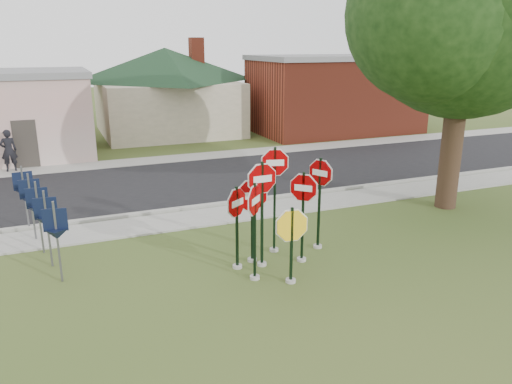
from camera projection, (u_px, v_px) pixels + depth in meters
name	position (u px, v px, depth m)	size (l,w,h in m)	color
ground	(298.00, 289.00, 11.48)	(120.00, 120.00, 0.00)	#39521E
sidewalk_near	(221.00, 215.00, 16.34)	(60.00, 1.60, 0.06)	gray
road	(186.00, 182.00, 20.34)	(60.00, 7.00, 0.04)	black
sidewalk_far	(164.00, 160.00, 24.14)	(60.00, 1.60, 0.06)	gray
curb	(212.00, 205.00, 17.22)	(60.00, 0.20, 0.14)	gray
stop_sign_center	(262.00, 199.00, 12.22)	(1.06, 0.24, 2.82)	#A4A099
stop_sign_yellow	(292.00, 237.00, 11.49)	(1.09, 0.24, 1.98)	#A4A099
stop_sign_left	(255.00, 219.00, 11.56)	(0.71, 0.73, 2.49)	#A4A099
stop_sign_right	(303.00, 206.00, 12.56)	(0.72, 0.71, 2.48)	#A4A099
stop_sign_back_right	(275.00, 185.00, 13.07)	(0.98, 0.29, 2.98)	#A4A099
stop_sign_back_left	(252.00, 209.00, 12.55)	(1.11, 0.24, 2.35)	#A4A099
stop_sign_far_right	(320.00, 191.00, 13.36)	(0.48, 0.89, 2.64)	#A4A099
stop_sign_far_left	(237.00, 218.00, 12.20)	(0.84, 0.60, 2.24)	#A4A099
route_sign_row	(38.00, 210.00, 13.15)	(1.43, 4.63, 2.00)	#59595E
building_house	(166.00, 74.00, 30.67)	(11.60, 11.60, 6.20)	beige
building_brick	(335.00, 93.00, 31.56)	(10.20, 6.20, 4.75)	maroon
oak_tree	(468.00, 6.00, 15.45)	(10.56, 9.96, 10.03)	#2F2014
bg_tree_right	(395.00, 42.00, 40.95)	(5.60, 5.60, 8.40)	#2F2014
pedestrian	(9.00, 150.00, 21.65)	(0.67, 0.44, 1.84)	black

